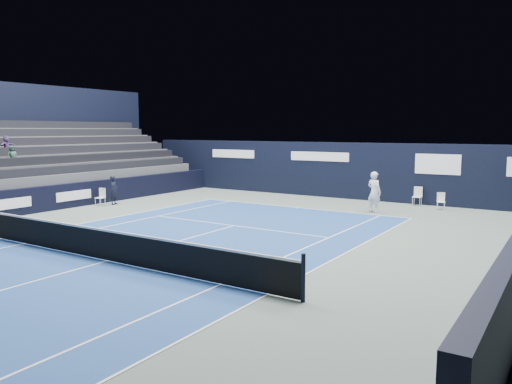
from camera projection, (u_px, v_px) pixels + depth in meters
ground at (156, 248)px, 16.18m from camera, size 48.00×48.00×0.00m
court_surface at (107, 261)px, 14.51m from camera, size 10.97×23.77×0.01m
folding_chair_back_a at (418, 193)px, 25.19m from camera, size 0.43×0.46×0.95m
folding_chair_back_b at (441, 200)px, 23.83m from camera, size 0.45×0.44×0.82m
line_judge_chair at (101, 196)px, 25.05m from camera, size 0.45×0.44×0.89m
line_judge at (114, 190)px, 25.43m from camera, size 0.53×0.63×1.47m
court_markings at (107, 261)px, 14.51m from camera, size 11.03×23.83×0.00m
tennis_net at (107, 244)px, 14.45m from camera, size 12.90×0.10×1.10m
back_sponsor_wall at (338, 170)px, 28.08m from camera, size 26.00×0.63×3.10m
side_barrier_left at (71, 195)px, 24.52m from camera, size 0.33×22.00×1.20m
spectator_stand at (42, 164)px, 27.22m from camera, size 6.00×18.00×6.40m
tennis_player at (374, 192)px, 22.98m from camera, size 0.80×0.93×1.90m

